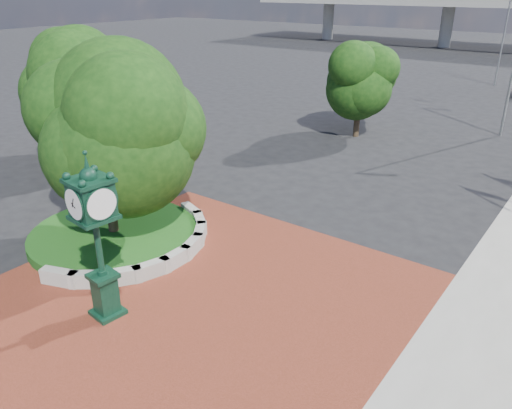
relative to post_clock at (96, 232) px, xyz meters
name	(u,v)px	position (x,y,z in m)	size (l,w,h in m)	color
ground	(217,283)	(1.44, 3.12, -2.68)	(200.00, 200.00, 0.00)	black
plaza	(195,297)	(1.44, 2.12, -2.66)	(12.00, 12.00, 0.04)	maroon
planter_wall	(157,251)	(-1.27, 3.12, -2.41)	(2.96, 6.77, 0.54)	#9E9B93
grass_bed	(115,235)	(-3.56, 3.12, -2.48)	(6.10, 6.10, 0.40)	#1B4D16
tree_planter	(103,144)	(-3.56, 3.12, 1.04)	(5.20, 5.20, 6.33)	#38281C
tree_northwest	(82,85)	(-11.56, 8.12, 1.44)	(5.60, 5.60, 6.93)	#38281C
tree_street	(360,84)	(-2.56, 21.12, 0.56)	(4.40, 4.40, 5.45)	#38281C
post_clock	(96,232)	(0.00, 0.00, 0.00)	(1.11, 1.11, 4.88)	black
street_lamp_far	(507,33)	(0.43, 44.67, 2.05)	(1.81, 0.23, 8.07)	slate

